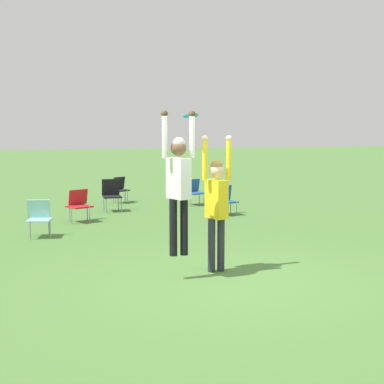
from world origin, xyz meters
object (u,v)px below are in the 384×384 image
(person_defending, at_px, (216,200))
(camping_chair_5, at_px, (120,188))
(person_jumping, at_px, (179,179))
(camping_chair_4, at_px, (112,193))
(frisbee, at_px, (191,116))
(camping_chair_0, at_px, (39,216))
(camping_chair_1, at_px, (225,198))
(camping_chair_3, at_px, (79,203))
(camping_chair_2, at_px, (194,190))

(person_defending, distance_m, camping_chair_5, 8.85)
(person_jumping, xyz_separation_m, camping_chair_4, (0.27, 7.39, -1.03))
(frisbee, bearing_deg, camping_chair_4, 89.89)
(frisbee, xyz_separation_m, camping_chair_4, (0.01, 7.20, -1.99))
(camping_chair_0, bearing_deg, camping_chair_1, -147.81)
(camping_chair_1, bearing_deg, frisbee, 49.30)
(camping_chair_5, bearing_deg, camping_chair_4, 41.88)
(person_jumping, xyz_separation_m, person_defending, (0.72, 0.26, -0.38))
(frisbee, distance_m, camping_chair_3, 6.13)
(camping_chair_0, xyz_separation_m, camping_chair_3, (1.05, 1.70, 0.01))
(camping_chair_0, relative_size, camping_chair_5, 0.98)
(person_defending, relative_size, camping_chair_1, 2.78)
(camping_chair_0, distance_m, camping_chair_1, 5.22)
(frisbee, height_order, camping_chair_5, frisbee)
(person_defending, height_order, camping_chair_1, person_defending)
(person_jumping, bearing_deg, camping_chair_3, -11.85)
(camping_chair_0, relative_size, camping_chair_1, 1.00)
(camping_chair_1, height_order, camping_chair_4, camping_chair_4)
(person_jumping, distance_m, camping_chair_0, 4.70)
(camping_chair_4, bearing_deg, camping_chair_3, 56.93)
(camping_chair_5, bearing_deg, person_defending, 59.41)
(camping_chair_3, relative_size, camping_chair_4, 0.88)
(camping_chair_0, distance_m, camping_chair_2, 6.07)
(camping_chair_0, distance_m, camping_chair_3, 1.99)
(person_defending, bearing_deg, camping_chair_1, 136.61)
(frisbee, relative_size, camping_chair_5, 0.30)
(person_jumping, bearing_deg, person_defending, -90.00)
(person_defending, height_order, camping_chair_2, person_defending)
(frisbee, relative_size, camping_chair_4, 0.27)
(camping_chair_0, distance_m, camping_chair_4, 3.87)
(frisbee, relative_size, camping_chair_3, 0.30)
(frisbee, bearing_deg, person_defending, 8.31)
(camping_chair_2, height_order, camping_chair_4, camping_chair_4)
(camping_chair_1, relative_size, camping_chair_5, 0.98)
(person_jumping, bearing_deg, camping_chair_2, -40.22)
(person_defending, distance_m, camping_chair_1, 6.02)
(camping_chair_2, bearing_deg, camping_chair_1, 76.03)
(person_defending, relative_size, camping_chair_4, 2.43)
(camping_chair_0, bearing_deg, camping_chair_4, -109.02)
(camping_chair_2, relative_size, camping_chair_4, 0.87)
(frisbee, bearing_deg, camping_chair_3, 100.83)
(person_jumping, bearing_deg, camping_chair_5, -25.11)
(camping_chair_2, xyz_separation_m, camping_chair_5, (-2.09, 1.20, 0.03))
(person_defending, bearing_deg, frisbee, -101.58)
(person_defending, relative_size, camping_chair_2, 2.80)
(camping_chair_1, bearing_deg, camping_chair_2, -98.76)
(camping_chair_1, bearing_deg, person_defending, 52.94)
(person_defending, relative_size, camping_chair_3, 2.75)
(camping_chair_4, bearing_deg, person_defending, 96.34)
(camping_chair_0, relative_size, camping_chair_4, 0.87)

